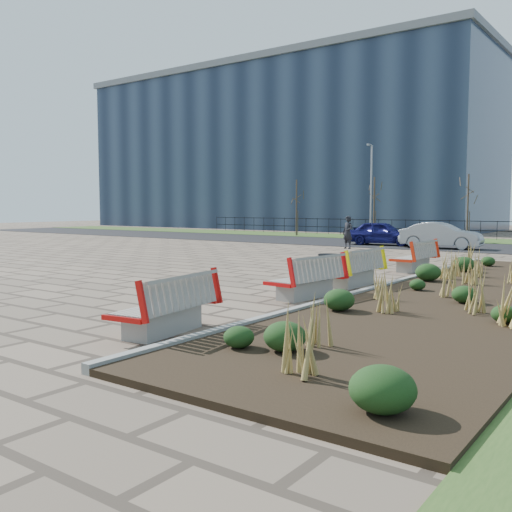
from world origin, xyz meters
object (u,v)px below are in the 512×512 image
Objects in this scene: car_blue at (382,233)px; pedestrian at (348,232)px; litter_bin at (329,270)px; bench_c at (353,268)px; bench_a at (163,304)px; lamp_west at (371,192)px; bench_b at (305,277)px; car_silver at (441,235)px; bench_d at (413,256)px.

pedestrian is at bearing 166.47° from car_blue.
pedestrian is (-5.69, 12.33, 0.41)m from litter_bin.
car_blue is at bearing 112.53° from bench_c.
bench_c is at bearing 82.61° from bench_a.
litter_bin is at bearing 87.73° from bench_a.
bench_a is 0.55× the size of car_blue.
lamp_west is at bearing 23.27° from car_blue.
bench_b is 17.47m from car_silver.
lamp_west reaches higher than car_blue.
bench_d is at bearing -60.98° from lamp_west.
bench_a and bench_b have the same top height.
bench_b is at bearing -177.45° from car_silver.
bench_b is 2.54× the size of litter_bin.
car_blue is at bearing 73.96° from car_silver.
bench_a is 1.00× the size of bench_d.
litter_bin is 13.59m from pedestrian.
pedestrian reaches higher than bench_b.
litter_bin is 15.18m from car_silver.
lamp_west reaches higher than car_silver.
bench_c is at bearing -176.12° from car_silver.
litter_bin is at bearing -68.11° from lamp_west.
pedestrian is at bearing 114.76° from litter_bin.
bench_c is 15.05m from car_silver.
bench_d is at bearing 82.61° from bench_a.
bench_b is at bearing -68.72° from lamp_west.
litter_bin is 16.57m from car_blue.
bench_c is at bearing -47.58° from pedestrian.
bench_d is 9.93m from pedestrian.
car_blue is 3.49m from car_silver.
car_blue reaches higher than bench_b.
pedestrian is 0.42× the size of car_silver.
car_silver is at bearing 101.09° from bench_c.
car_blue reaches higher than bench_d.
bench_b is 0.55× the size of car_blue.
car_blue is (-5.93, 15.47, 0.17)m from bench_c.
litter_bin is 0.14× the size of lamp_west.
bench_c is at bearing 96.22° from bench_b.
bench_a is at bearing -172.55° from car_blue.
car_blue is (-5.32, 15.69, 0.26)m from litter_bin.
car_blue is (-5.93, 22.52, 0.17)m from bench_a.
car_blue is at bearing -59.42° from lamp_west.
litter_bin is 0.50× the size of pedestrian.
pedestrian is (-6.30, 14.56, 0.33)m from bench_b.
bench_c is at bearing -66.46° from lamp_west.
bench_c is 4.43m from bench_d.
bench_c is at bearing -87.79° from bench_d.
pedestrian is (-6.30, 7.67, 0.33)m from bench_d.
lamp_west is (-6.50, 5.82, 2.37)m from car_silver.
pedestrian reaches higher than bench_a.
lamp_west is at bearing 42.52° from car_silver.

